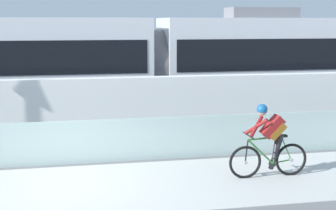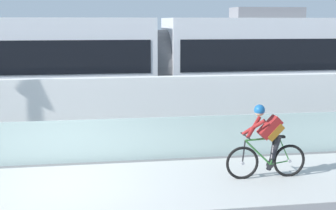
% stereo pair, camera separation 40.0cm
% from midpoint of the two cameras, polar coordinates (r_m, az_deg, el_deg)
% --- Properties ---
extents(ground_plane, '(200.00, 200.00, 0.00)m').
position_cam_midpoint_polar(ground_plane, '(10.20, -11.14, -9.54)').
color(ground_plane, slate).
extents(bike_path_deck, '(32.00, 3.20, 0.01)m').
position_cam_midpoint_polar(bike_path_deck, '(10.20, -11.14, -9.51)').
color(bike_path_deck, beige).
rests_on(bike_path_deck, ground).
extents(glass_parapet, '(32.00, 0.05, 1.04)m').
position_cam_midpoint_polar(glass_parapet, '(11.83, -10.98, -4.23)').
color(glass_parapet, '#ADC6C1').
rests_on(glass_parapet, ground).
extents(concrete_barrier_wall, '(32.00, 0.36, 1.83)m').
position_cam_midpoint_polar(concrete_barrier_wall, '(13.51, -10.84, -0.79)').
color(concrete_barrier_wall, white).
rests_on(concrete_barrier_wall, ground).
extents(tram_rail_near, '(32.00, 0.08, 0.01)m').
position_cam_midpoint_polar(tram_rail_near, '(16.12, -10.54, -2.40)').
color(tram_rail_near, '#595654').
rests_on(tram_rail_near, ground).
extents(tram_rail_far, '(32.00, 0.08, 0.01)m').
position_cam_midpoint_polar(tram_rail_far, '(17.52, -10.46, -1.43)').
color(tram_rail_far, '#595654').
rests_on(tram_rail_far, ground).
extents(tram, '(22.56, 2.54, 3.81)m').
position_cam_midpoint_polar(tram, '(16.76, -0.34, 4.75)').
color(tram, silver).
rests_on(tram, ground).
extents(cyclist_on_bike, '(1.77, 0.58, 1.61)m').
position_cam_midpoint_polar(cyclist_on_bike, '(10.71, 12.46, -4.29)').
color(cyclist_on_bike, black).
rests_on(cyclist_on_bike, ground).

